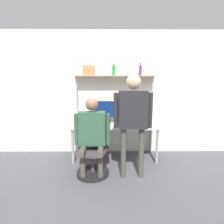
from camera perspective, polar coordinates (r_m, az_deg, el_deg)
The scene contains 13 objects.
ground_plane at distance 3.54m, azimuth 1.03°, elevation -16.99°, with size 12.00×12.00×0.00m, color #4C4C51.
wall_back at distance 3.93m, azimuth 0.80°, elevation 6.06°, with size 8.00×0.06×2.70m.
desk at distance 3.66m, azimuth 0.91°, elevation -5.26°, with size 1.77×0.70×0.72m.
shelf_unit at distance 3.78m, azimuth 0.86°, elevation 7.47°, with size 1.68×0.23×1.74m.
monitor at distance 3.78m, azimuth -1.68°, elevation 0.51°, with size 0.56×0.18×0.48m.
laptop at distance 3.58m, azimuth -5.61°, elevation -3.37°, with size 0.35×0.24×0.24m.
cell_phone at distance 3.57m, azimuth -1.33°, elevation -4.37°, with size 0.07×0.15×0.01m.
office_chair at distance 3.17m, azimuth -6.10°, elevation -14.93°, with size 0.56×0.56×0.90m.
person_seated at distance 2.95m, azimuth -6.53°, elevation -6.12°, with size 0.61×0.47×1.34m.
person_standing at distance 2.82m, azimuth 6.88°, elevation -0.35°, with size 0.62×0.23×1.70m.
bottle_green at distance 3.79m, azimuth 0.59°, elevation 13.40°, with size 0.08×0.08×0.24m.
bottle_purple at distance 3.84m, azimuth 9.22°, elevation 13.32°, with size 0.07×0.07×0.26m.
storage_box at distance 3.81m, azimuth -7.55°, elevation 13.28°, with size 0.24×0.19×0.21m.
Camera 1 is at (-0.09, -3.18, 1.56)m, focal length 28.00 mm.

